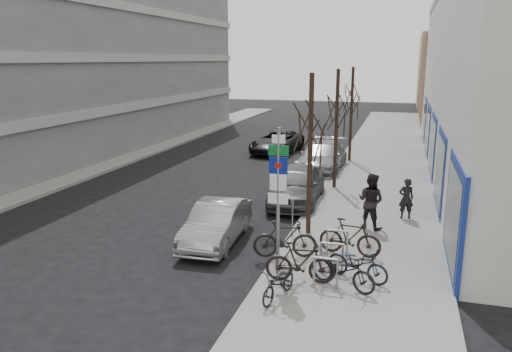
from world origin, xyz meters
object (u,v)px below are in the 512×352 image
Objects in this scene: bike_near_left at (279,281)px; bike_far_curb at (343,267)px; meter_back at (336,155)px; parked_car_back at (322,157)px; bike_far_inner at (350,237)px; tree_mid at (337,101)px; meter_mid at (320,177)px; bike_mid_curb at (358,261)px; bike_mid_inner at (285,239)px; parked_car_front at (216,223)px; meter_front at (292,214)px; pedestrian_far at (371,200)px; tree_near at (311,117)px; highway_sign_pole at (278,193)px; bike_rack at (332,254)px; tree_far at (352,92)px; parked_car_mid at (297,185)px; pedestrian_near at (406,198)px; lane_car at (277,142)px; bike_near_right at (301,262)px.

bike_far_curb is at bearing 51.58° from bike_near_left.
parked_car_back is at bearing -168.85° from meter_back.
bike_far_inner is at bearing -75.69° from parked_car_back.
bike_near_left is 3.61m from bike_far_inner.
tree_mid is 3.55m from meter_mid.
bike_mid_curb is 0.93× the size of bike_far_inner.
tree_mid is 3.54× the size of bike_near_left.
bike_mid_inner is 0.47× the size of parked_car_front.
pedestrian_far is (2.41, 1.63, 0.22)m from meter_front.
tree_near is 1.02× the size of parked_car_back.
tree_mid is at bearing 88.86° from highway_sign_pole.
bike_rack is 1.78× the size of meter_back.
bike_mid_curb is at bearing -73.86° from meter_mid.
tree_far is at bearing -16.26° from bike_mid_inner.
bike_far_inner is 0.40× the size of parked_car_mid.
bike_rack is at bearing 47.45° from bike_far_curb.
bike_near_left is 0.83× the size of bike_far_curb.
meter_front is 0.68× the size of bike_far_curb.
parked_car_front is at bearing -108.37° from parked_car_mid.
tree_mid is 5.23m from parked_car_back.
bike_rack is at bearing 103.24° from pedestrian_far.
pedestrian_near is at bearing -50.05° from bike_mid_inner.
lane_car is (-6.42, 16.59, -0.02)m from bike_far_inner.
meter_mid is (-0.45, -1.50, -3.19)m from tree_mid.
parked_car_front is (-2.60, 2.13, -1.79)m from highway_sign_pole.
highway_sign_pole reaches higher than meter_back.
parked_car_mid is 6.45m from parked_car_back.
tree_mid is 1.35× the size of parked_car_front.
lane_car is (-4.87, 14.99, -3.39)m from tree_near.
tree_near is at bearing 106.58° from bike_near_left.
pedestrian_near is at bearing 70.45° from bike_rack.
parked_car_mid reaches higher than meter_mid.
meter_back is (-1.65, 13.40, 0.26)m from bike_rack.
parked_car_back is (0.00, 6.45, -0.02)m from parked_car_mid.
bike_mid_inner is (0.18, -1.82, -0.19)m from meter_front.
bike_near_left is at bearing -53.07° from parked_car_front.
bike_near_left is at bearing -69.31° from lane_car.
bike_rack is 0.41× the size of tree_far.
pedestrian_near is (3.36, 6.12, -1.55)m from highway_sign_pole.
pedestrian_near reaches higher than lane_car.
tree_mid and tree_far have the same top height.
meter_mid is at bearing 101.80° from bike_rack.
tree_mid reaches higher than bike_far_curb.
pedestrian_far is at bearing 24.64° from parked_car_front.
highway_sign_pole is 19.16m from lane_car.
bike_near_left is (0.65, -15.44, -0.29)m from meter_back.
parked_car_back is 2.71× the size of pedestrian_far.
tree_near is 3.26m from meter_front.
tree_mid is at bearing 19.06° from bike_far_inner.
tree_mid is 10.92m from bike_near_right.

